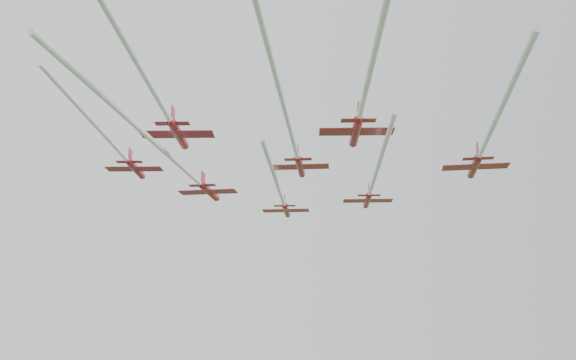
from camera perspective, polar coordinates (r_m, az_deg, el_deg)
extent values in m
cylinder|color=#A71A25|center=(118.21, -0.16, -2.71)|extent=(3.63, 8.07, 1.06)
cone|color=#A71A25|center=(123.03, 0.01, -3.20)|extent=(1.56, 1.98, 1.06)
cone|color=#A71A25|center=(113.67, -0.33, -2.21)|extent=(1.28, 1.40, 0.96)
ellipsoid|color=black|center=(120.16, -0.09, -2.72)|extent=(0.68, 0.99, 0.31)
cube|color=#A71A25|center=(117.41, -0.19, -2.74)|extent=(8.81, 5.09, 0.10)
cube|color=#A71A25|center=(114.56, -0.30, -2.31)|extent=(4.01, 2.33, 0.08)
cube|color=#A71A25|center=(114.98, -0.29, -1.81)|extent=(0.65, 1.67, 1.92)
cylinder|color=silver|center=(95.98, -1.16, 0.19)|extent=(11.99, 33.81, 0.58)
cylinder|color=#A71A25|center=(107.01, -7.00, -1.03)|extent=(4.71, 8.87, 1.18)
cone|color=#A71A25|center=(112.21, -6.25, -1.71)|extent=(1.85, 2.25, 1.18)
cone|color=#A71A25|center=(102.15, -7.77, -0.33)|extent=(1.50, 1.61, 1.08)
ellipsoid|color=black|center=(109.13, -6.69, -1.08)|extent=(0.82, 1.12, 0.34)
cube|color=#A71A25|center=(106.14, -7.13, -1.06)|extent=(9.80, 6.32, 0.11)
cube|color=#A71A25|center=(103.10, -7.61, -0.47)|extent=(4.46, 2.89, 0.09)
cube|color=#A71A25|center=(103.60, -7.56, 0.13)|extent=(0.87, 1.82, 2.15)
cylinder|color=silver|center=(79.03, -12.91, 4.29)|extent=(20.34, 46.06, 0.65)
cylinder|color=#A71A25|center=(108.35, 7.07, -1.81)|extent=(3.34, 7.82, 1.02)
cone|color=#A71A25|center=(112.99, 6.90, -2.37)|extent=(1.47, 1.90, 1.02)
cone|color=#A71A25|center=(104.00, 7.25, -1.25)|extent=(1.22, 1.34, 0.93)
ellipsoid|color=black|center=(110.24, 6.99, -1.85)|extent=(0.64, 0.96, 0.30)
cube|color=#A71A25|center=(107.58, 7.10, -1.84)|extent=(8.50, 4.75, 0.09)
cube|color=#A71A25|center=(104.85, 7.21, -1.36)|extent=(3.87, 2.18, 0.07)
cube|color=#A71A25|center=(105.27, 7.19, -0.85)|extent=(0.59, 1.62, 1.85)
cylinder|color=silver|center=(86.18, 8.16, 1.65)|extent=(11.36, 34.50, 0.56)
cylinder|color=#A71A25|center=(102.64, -13.39, 0.97)|extent=(3.31, 8.26, 1.07)
cone|color=#A71A25|center=(107.33, -12.73, 0.23)|extent=(1.51, 1.98, 1.07)
cone|color=#A71A25|center=(98.26, -14.06, 1.72)|extent=(1.26, 1.39, 0.97)
ellipsoid|color=black|center=(104.56, -13.11, 0.88)|extent=(0.65, 1.00, 0.31)
cube|color=#A71A25|center=(101.85, -13.50, 0.96)|extent=(8.94, 4.79, 0.10)
cube|color=#A71A25|center=(99.12, -13.92, 1.57)|extent=(4.07, 2.20, 0.08)
cube|color=#A71A25|center=(99.60, -13.85, 2.13)|extent=(0.58, 1.71, 1.95)
cylinder|color=silver|center=(82.95, -17.04, 5.04)|extent=(9.53, 31.52, 0.58)
cylinder|color=#A71A25|center=(94.83, 1.09, 1.19)|extent=(3.84, 8.13, 1.07)
cone|color=#A71A25|center=(99.64, 1.30, 0.38)|extent=(1.61, 2.01, 1.07)
cone|color=#A71A25|center=(90.32, 0.86, 2.02)|extent=(1.31, 1.43, 0.97)
ellipsoid|color=black|center=(96.80, 1.17, 1.09)|extent=(0.70, 1.01, 0.31)
cube|color=#A71A25|center=(94.02, 1.05, 1.17)|extent=(8.91, 5.31, 0.10)
cube|color=#A71A25|center=(91.21, 0.91, 1.85)|extent=(4.06, 2.43, 0.08)
cube|color=#A71A25|center=(91.71, 0.92, 2.45)|extent=(0.69, 1.68, 1.95)
cylinder|color=silver|center=(64.90, -1.02, 9.01)|extent=(18.84, 50.29, 0.58)
cylinder|color=#A71A25|center=(95.88, 16.24, 1.14)|extent=(4.60, 8.59, 1.15)
cone|color=#A71A25|center=(101.02, 15.87, 0.30)|extent=(1.80, 2.18, 1.15)
cone|color=#A71A25|center=(91.06, 16.62, 2.02)|extent=(1.46, 1.57, 1.04)
ellipsoid|color=black|center=(97.98, 16.08, 1.04)|extent=(0.80, 1.08, 0.33)
cube|color=#A71A25|center=(95.01, 16.31, 1.13)|extent=(9.50, 6.16, 0.10)
cube|color=#A71A25|center=(92.00, 16.55, 1.84)|extent=(4.33, 2.82, 0.08)
cube|color=#A71A25|center=(92.53, 16.48, 2.48)|extent=(0.85, 1.76, 2.09)
cylinder|color=silver|center=(73.81, 18.45, 6.13)|extent=(14.83, 32.94, 0.63)
cylinder|color=#A71A25|center=(86.46, -9.70, 4.00)|extent=(3.72, 9.24, 1.20)
cone|color=#A71A25|center=(91.70, -9.05, 2.86)|extent=(1.70, 2.22, 1.20)
cone|color=#A71A25|center=(81.58, -10.39, 5.21)|extent=(1.41, 1.56, 1.09)
ellipsoid|color=black|center=(88.63, -9.42, 3.81)|extent=(0.73, 1.12, 0.35)
cube|color=#A71A25|center=(85.56, -9.81, 4.02)|extent=(10.01, 5.38, 0.11)
cube|color=#A71A25|center=(82.53, -10.25, 4.96)|extent=(4.56, 2.47, 0.09)
cube|color=#A71A25|center=(83.14, -10.18, 5.69)|extent=(0.65, 1.92, 2.18)
cylinder|color=silver|center=(59.46, -15.25, 13.45)|extent=(14.11, 47.01, 0.65)
cylinder|color=#A71A25|center=(82.24, 6.04, 4.27)|extent=(3.64, 9.02, 1.17)
cone|color=#A71A25|center=(87.42, 5.76, 3.09)|extent=(1.66, 2.17, 1.17)
cone|color=#A71A25|center=(77.40, 6.34, 5.54)|extent=(1.38, 1.52, 1.07)
ellipsoid|color=black|center=(84.39, 5.92, 4.07)|extent=(0.71, 1.10, 0.34)
cube|color=#A71A25|center=(81.35, 6.10, 4.30)|extent=(9.77, 5.26, 0.11)
cube|color=#A71A25|center=(78.35, 6.28, 5.28)|extent=(4.45, 2.41, 0.09)
cube|color=#A71A25|center=(78.96, 6.25, 6.02)|extent=(0.63, 1.87, 2.13)
cylinder|color=silver|center=(61.38, 7.73, 11.24)|extent=(10.01, 32.68, 0.64)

